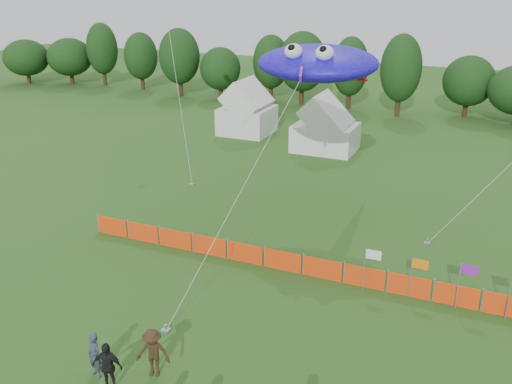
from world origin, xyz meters
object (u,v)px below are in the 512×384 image
at_px(spectator_c, 153,353).
at_px(stingray_kite, 321,62).
at_px(spectator_d, 107,366).
at_px(tent_right, 326,129).
at_px(tent_left, 247,112).
at_px(spectator_a, 94,355).
at_px(barrier_fence, 283,261).

xyz_separation_m(spectator_c, stingray_kite, (0.44, 17.06, 7.92)).
bearing_deg(spectator_d, tent_right, 81.73).
height_order(tent_left, tent_right, tent_left).
xyz_separation_m(spectator_a, stingray_kite, (2.29, 17.95, 7.98)).
relative_size(spectator_c, spectator_d, 1.01).
distance_m(spectator_c, spectator_d, 1.61).
bearing_deg(barrier_fence, spectator_a, -108.14).
relative_size(tent_left, stingray_kite, 0.19).
relative_size(tent_right, barrier_fence, 0.23).
bearing_deg(barrier_fence, tent_left, 118.26).
xyz_separation_m(barrier_fence, spectator_c, (-1.41, -9.07, 0.43)).
xyz_separation_m(tent_right, spectator_c, (2.69, -29.28, -0.84)).
height_order(barrier_fence, stingray_kite, stingray_kite).
distance_m(tent_right, stingray_kite, 14.46).
bearing_deg(tent_right, spectator_c, -84.75).
relative_size(tent_left, spectator_c, 2.35).
height_order(spectator_a, stingray_kite, stingray_kite).
bearing_deg(spectator_a, spectator_d, -2.36).
bearing_deg(spectator_c, stingray_kite, 70.99).
relative_size(spectator_a, stingray_kite, 0.07).
relative_size(spectator_a, spectator_c, 0.94).
relative_size(tent_right, spectator_c, 2.67).
distance_m(tent_left, stingray_kite, 19.64).
relative_size(tent_left, barrier_fence, 0.20).
relative_size(tent_left, spectator_d, 2.37).
bearing_deg(stingray_kite, spectator_d, -94.57).
bearing_deg(stingray_kite, tent_right, 104.37).
bearing_deg(tent_left, barrier_fence, -61.74).
distance_m(spectator_a, spectator_c, 2.06).
relative_size(tent_right, spectator_d, 2.70).
height_order(spectator_c, stingray_kite, stingray_kite).
height_order(barrier_fence, spectator_c, spectator_c).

